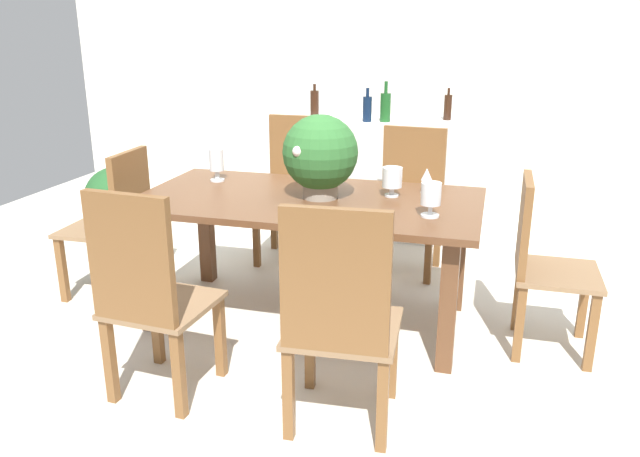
# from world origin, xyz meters

# --- Properties ---
(ground_plane) EXTENTS (7.04, 7.04, 0.00)m
(ground_plane) POSITION_xyz_m (0.00, 0.00, 0.00)
(ground_plane) COLOR silver
(back_wall) EXTENTS (6.40, 0.10, 2.60)m
(back_wall) POSITION_xyz_m (0.00, 2.60, 1.30)
(back_wall) COLOR silver
(back_wall) RESTS_ON ground
(dining_table) EXTENTS (1.89, 1.00, 0.74)m
(dining_table) POSITION_xyz_m (0.00, 0.00, 0.64)
(dining_table) COLOR brown
(dining_table) RESTS_ON ground
(chair_near_left) EXTENTS (0.46, 0.48, 1.01)m
(chair_near_left) POSITION_xyz_m (-0.43, -1.00, 0.55)
(chair_near_left) COLOR brown
(chair_near_left) RESTS_ON ground
(chair_far_left) EXTENTS (0.43, 0.47, 1.03)m
(chair_far_left) POSITION_xyz_m (-0.43, 1.01, 0.55)
(chair_far_left) COLOR brown
(chair_far_left) RESTS_ON ground
(chair_head_end) EXTENTS (0.48, 0.45, 0.93)m
(chair_head_end) POSITION_xyz_m (-1.24, 0.00, 0.51)
(chair_head_end) COLOR brown
(chair_head_end) RESTS_ON ground
(chair_foot_end) EXTENTS (0.42, 0.45, 0.92)m
(chair_foot_end) POSITION_xyz_m (1.25, 0.00, 0.51)
(chair_foot_end) COLOR brown
(chair_foot_end) RESTS_ON ground
(chair_far_right) EXTENTS (0.50, 0.45, 0.99)m
(chair_far_right) POSITION_xyz_m (0.43, 1.00, 0.54)
(chair_far_right) COLOR brown
(chair_far_right) RESTS_ON ground
(chair_near_right) EXTENTS (0.49, 0.50, 1.02)m
(chair_near_right) POSITION_xyz_m (0.43, -1.01, 0.55)
(chair_near_right) COLOR brown
(chair_near_right) RESTS_ON ground
(flower_centerpiece) EXTENTS (0.41, 0.41, 0.46)m
(flower_centerpiece) POSITION_xyz_m (0.06, 0.02, 0.98)
(flower_centerpiece) COLOR gray
(flower_centerpiece) RESTS_ON dining_table
(crystal_vase_left) EXTENTS (0.11, 0.11, 0.17)m
(crystal_vase_left) POSITION_xyz_m (0.44, 0.15, 0.84)
(crystal_vase_left) COLOR silver
(crystal_vase_left) RESTS_ON dining_table
(crystal_vase_center_near) EXTENTS (0.10, 0.10, 0.18)m
(crystal_vase_center_near) POSITION_xyz_m (0.69, -0.18, 0.85)
(crystal_vase_center_near) COLOR silver
(crystal_vase_center_near) RESTS_ON dining_table
(crystal_vase_right) EXTENTS (0.09, 0.09, 0.20)m
(crystal_vase_right) POSITION_xyz_m (-0.65, 0.22, 0.86)
(crystal_vase_right) COLOR silver
(crystal_vase_right) RESTS_ON dining_table
(wine_glass) EXTENTS (0.06, 0.06, 0.14)m
(wine_glass) POSITION_xyz_m (0.62, 0.28, 0.84)
(wine_glass) COLOR silver
(wine_glass) RESTS_ON dining_table
(kitchen_counter) EXTENTS (1.52, 0.60, 0.93)m
(kitchen_counter) POSITION_xyz_m (-0.01, 1.75, 0.47)
(kitchen_counter) COLOR silver
(kitchen_counter) RESTS_ON ground
(wine_bottle_dark) EXTENTS (0.07, 0.07, 0.26)m
(wine_bottle_dark) POSITION_xyz_m (-0.48, 1.77, 1.04)
(wine_bottle_dark) COLOR black
(wine_bottle_dark) RESTS_ON kitchen_counter
(wine_bottle_green) EXTENTS (0.07, 0.07, 0.26)m
(wine_bottle_green) POSITION_xyz_m (-0.00, 1.58, 1.03)
(wine_bottle_green) COLOR #0F1E38
(wine_bottle_green) RESTS_ON kitchen_counter
(wine_bottle_tall) EXTENTS (0.08, 0.08, 0.31)m
(wine_bottle_tall) POSITION_xyz_m (0.13, 1.62, 1.05)
(wine_bottle_tall) COLOR #194C1E
(wine_bottle_tall) RESTS_ON kitchen_counter
(wine_bottle_clear) EXTENTS (0.06, 0.06, 0.25)m
(wine_bottle_clear) POSITION_xyz_m (0.59, 1.85, 1.03)
(wine_bottle_clear) COLOR black
(wine_bottle_clear) RESTS_ON kitchen_counter
(potted_plant_floor) EXTENTS (0.48, 0.48, 0.60)m
(potted_plant_floor) POSITION_xyz_m (-1.85, 0.90, 0.32)
(potted_plant_floor) COLOR #423D38
(potted_plant_floor) RESTS_ON ground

